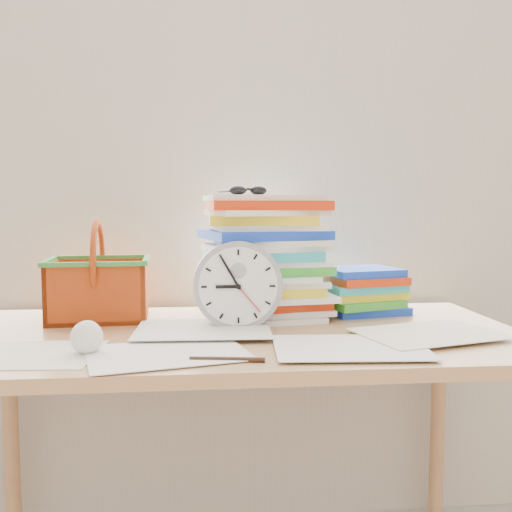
{
  "coord_description": "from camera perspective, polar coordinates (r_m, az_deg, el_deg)",
  "views": [
    {
      "loc": [
        -0.09,
        0.22,
        1.06
      ],
      "look_at": [
        0.04,
        1.6,
        0.94
      ],
      "focal_mm": 40.0,
      "sensor_mm": 36.0,
      "label": 1
    }
  ],
  "objects": [
    {
      "name": "clock",
      "position": [
        1.43,
        -1.84,
        -2.91
      ],
      "size": [
        0.22,
        0.04,
        0.22
      ],
      "primitive_type": "cylinder",
      "rotation": [
        1.57,
        0.0,
        0.0
      ],
      "color": "#9597A0",
      "rests_on": "desk"
    },
    {
      "name": "sunglasses",
      "position": [
        1.56,
        -0.77,
        6.59
      ],
      "size": [
        0.14,
        0.13,
        0.03
      ],
      "primitive_type": null,
      "rotation": [
        0.0,
        0.0,
        0.28
      ],
      "color": "black",
      "rests_on": "paper_stack"
    },
    {
      "name": "desk",
      "position": [
        1.44,
        -1.81,
        -10.45
      ],
      "size": [
        1.4,
        0.7,
        0.75
      ],
      "color": "tan",
      "rests_on": "ground"
    },
    {
      "name": "curtain",
      "position": [
        1.78,
        -2.67,
        12.86
      ],
      "size": [
        2.4,
        0.01,
        2.5
      ],
      "primitive_type": "cube",
      "color": "beige",
      "rests_on": "room_shell"
    },
    {
      "name": "crumpled_ball",
      "position": [
        1.26,
        -16.6,
        -7.77
      ],
      "size": [
        0.07,
        0.07,
        0.07
      ],
      "primitive_type": "sphere",
      "color": "white",
      "rests_on": "desk"
    },
    {
      "name": "pen",
      "position": [
        1.15,
        -2.89,
        -10.28
      ],
      "size": [
        0.15,
        0.03,
        0.01
      ],
      "primitive_type": "cylinder",
      "rotation": [
        0.0,
        1.57,
        -0.15
      ],
      "color": "black",
      "rests_on": "desk"
    },
    {
      "name": "scattered_papers",
      "position": [
        1.42,
        -1.82,
        -7.3
      ],
      "size": [
        1.26,
        0.42,
        0.02
      ],
      "primitive_type": null,
      "color": "white",
      "rests_on": "desk"
    },
    {
      "name": "paper_stack",
      "position": [
        1.57,
        1.0,
        -0.08
      ],
      "size": [
        0.37,
        0.32,
        0.34
      ],
      "primitive_type": null,
      "rotation": [
        0.0,
        0.0,
        0.13
      ],
      "color": "white",
      "rests_on": "desk"
    },
    {
      "name": "book_stack",
      "position": [
        1.67,
        10.54,
        -3.43
      ],
      "size": [
        0.29,
        0.24,
        0.13
      ],
      "primitive_type": null,
      "rotation": [
        0.0,
        0.0,
        0.17
      ],
      "color": "white",
      "rests_on": "desk"
    },
    {
      "name": "basket",
      "position": [
        1.6,
        -15.49,
        -1.46
      ],
      "size": [
        0.28,
        0.22,
        0.27
      ],
      "primitive_type": null,
      "rotation": [
        0.0,
        0.0,
        0.06
      ],
      "color": "#C14512",
      "rests_on": "desk"
    }
  ]
}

